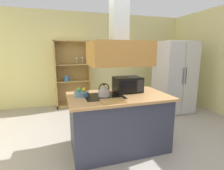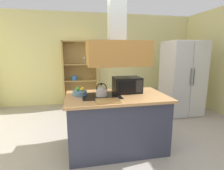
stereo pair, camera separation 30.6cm
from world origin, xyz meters
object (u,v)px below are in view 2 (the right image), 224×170
at_px(cutting_board, 108,101).
at_px(fruit_bowl, 80,93).
at_px(dish_cabinet, 80,77).
at_px(refrigerator, 182,78).
at_px(kettle, 102,91).
at_px(microwave, 127,85).

relative_size(cutting_board, fruit_bowl, 1.51).
xyz_separation_m(dish_cabinet, cutting_board, (0.32, -2.83, 0.07)).
bearing_deg(refrigerator, kettle, -150.77).
xyz_separation_m(refrigerator, cutting_board, (-2.19, -1.57, -0.01)).
distance_m(kettle, fruit_bowl, 0.36).
bearing_deg(cutting_board, fruit_bowl, 131.12).
xyz_separation_m(kettle, fruit_bowl, (-0.33, 0.12, -0.05)).
bearing_deg(dish_cabinet, microwave, -72.42).
distance_m(kettle, cutting_board, 0.33).
bearing_deg(refrigerator, dish_cabinet, 153.21).
bearing_deg(cutting_board, dish_cabinet, 96.52).
distance_m(dish_cabinet, fruit_bowl, 2.40).
bearing_deg(fruit_bowl, dish_cabinet, 88.58).
height_order(refrigerator, dish_cabinet, dish_cabinet).
height_order(kettle, fruit_bowl, kettle).
distance_m(dish_cabinet, kettle, 2.54).
distance_m(cutting_board, fruit_bowl, 0.58).
xyz_separation_m(cutting_board, fruit_bowl, (-0.38, 0.44, 0.03)).
distance_m(refrigerator, kettle, 2.56).
bearing_deg(cutting_board, refrigerator, 35.65).
relative_size(dish_cabinet, kettle, 9.13).
xyz_separation_m(microwave, fruit_bowl, (-0.80, -0.05, -0.09)).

